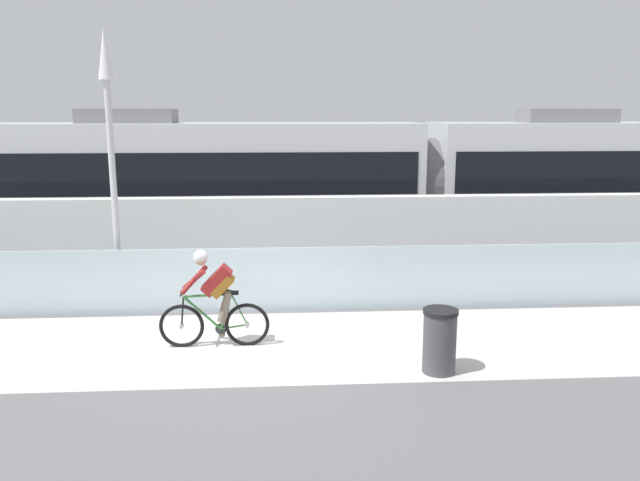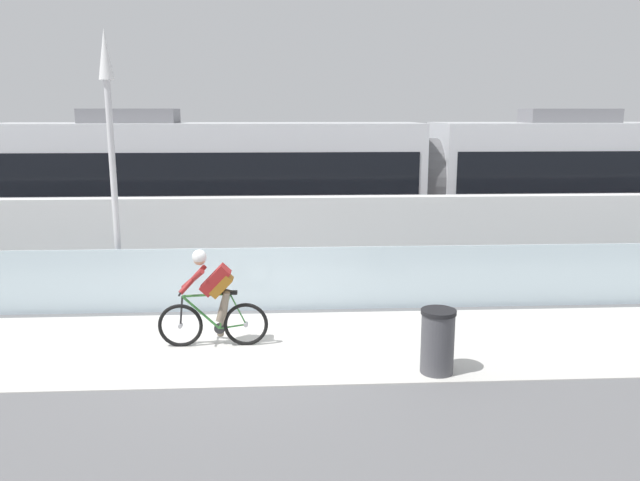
{
  "view_description": "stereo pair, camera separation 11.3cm",
  "coord_description": "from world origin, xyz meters",
  "px_view_note": "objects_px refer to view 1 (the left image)",
  "views": [
    {
      "loc": [
        0.67,
        -9.72,
        3.74
      ],
      "look_at": [
        1.45,
        2.35,
        1.25
      ],
      "focal_mm": 35.24,
      "sensor_mm": 36.0,
      "label": 1
    },
    {
      "loc": [
        0.79,
        -9.72,
        3.74
      ],
      "look_at": [
        1.45,
        2.35,
        1.25
      ],
      "focal_mm": 35.24,
      "sensor_mm": 36.0,
      "label": 2
    }
  ],
  "objects_px": {
    "tram": "(424,182)",
    "lamp_post_antenna": "(110,136)",
    "cyclist_on_bike": "(214,300)",
    "trash_bin": "(440,341)"
  },
  "relations": [
    {
      "from": "tram",
      "to": "cyclist_on_bike",
      "type": "bearing_deg",
      "value": -125.79
    },
    {
      "from": "trash_bin",
      "to": "tram",
      "type": "bearing_deg",
      "value": 78.94
    },
    {
      "from": "tram",
      "to": "trash_bin",
      "type": "height_order",
      "value": "tram"
    },
    {
      "from": "lamp_post_antenna",
      "to": "trash_bin",
      "type": "height_order",
      "value": "lamp_post_antenna"
    },
    {
      "from": "cyclist_on_bike",
      "to": "lamp_post_antenna",
      "type": "xyz_separation_m",
      "value": [
        -2.02,
        2.15,
        2.51
      ]
    },
    {
      "from": "lamp_post_antenna",
      "to": "cyclist_on_bike",
      "type": "bearing_deg",
      "value": -46.78
    },
    {
      "from": "tram",
      "to": "trash_bin",
      "type": "relative_size",
      "value": 23.5
    },
    {
      "from": "cyclist_on_bike",
      "to": "trash_bin",
      "type": "distance_m",
      "value": 3.59
    },
    {
      "from": "tram",
      "to": "lamp_post_antenna",
      "type": "distance_m",
      "value": 8.51
    },
    {
      "from": "tram",
      "to": "lamp_post_antenna",
      "type": "xyz_separation_m",
      "value": [
        -6.96,
        -4.7,
        1.4
      ]
    }
  ]
}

